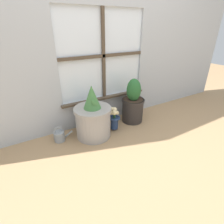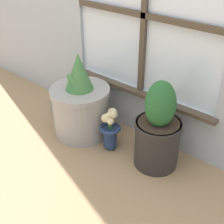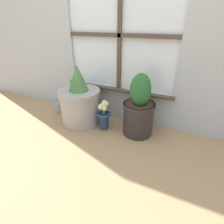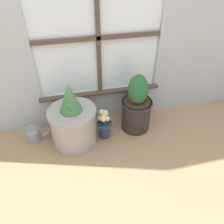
# 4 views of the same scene
# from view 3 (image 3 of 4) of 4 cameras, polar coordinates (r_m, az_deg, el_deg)

# --- Properties ---
(ground_plane) EXTENTS (10.00, 10.00, 0.00)m
(ground_plane) POSITION_cam_3_polar(r_m,az_deg,el_deg) (1.60, -5.87, -9.69)
(ground_plane) COLOR tan
(potted_plant_left) EXTENTS (0.42, 0.42, 0.62)m
(potted_plant_left) POSITION_cam_3_polar(r_m,az_deg,el_deg) (1.80, -10.48, 3.31)
(potted_plant_left) COLOR #9E9993
(potted_plant_left) RESTS_ON ground_plane
(potted_plant_right) EXTENTS (0.29, 0.29, 0.59)m
(potted_plant_right) POSITION_cam_3_polar(r_m,az_deg,el_deg) (1.60, 8.76, 0.59)
(potted_plant_right) COLOR #2D2826
(potted_plant_right) RESTS_ON ground_plane
(flower_vase) EXTENTS (0.14, 0.14, 0.29)m
(flower_vase) POSITION_cam_3_polar(r_m,az_deg,el_deg) (1.70, -2.67, -0.70)
(flower_vase) COLOR navy
(flower_vase) RESTS_ON ground_plane
(watering_can) EXTENTS (0.22, 0.12, 0.18)m
(watering_can) POSITION_cam_3_polar(r_m,az_deg,el_deg) (2.16, -16.72, 1.67)
(watering_can) COLOR gray
(watering_can) RESTS_ON ground_plane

